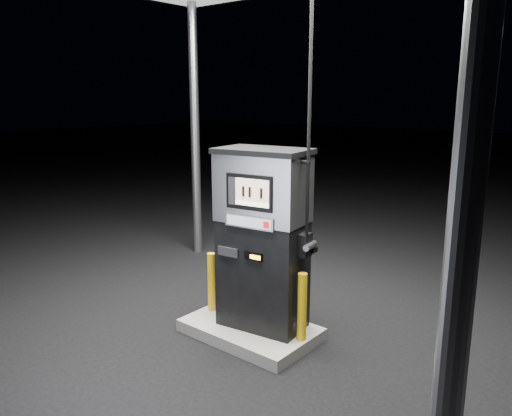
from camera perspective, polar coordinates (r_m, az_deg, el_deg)
The scene contains 5 objects.
ground at distance 6.38m, azimuth -0.66°, elevation -14.34°, with size 80.00×80.00×0.00m, color black.
pump_island at distance 6.35m, azimuth -0.66°, elevation -13.73°, with size 1.60×1.00×0.15m, color slate.
fuel_dispenser at distance 5.91m, azimuth 0.81°, elevation -3.39°, with size 1.24×0.79×4.50m.
bollard_left at distance 6.59m, azimuth -5.10°, elevation -8.39°, with size 0.10×0.10×0.78m, color yellow.
bollard_right at distance 5.81m, azimuth 5.28°, elevation -11.19°, with size 0.11×0.11×0.81m, color yellow.
Camera 1 is at (3.68, -4.34, 2.89)m, focal length 35.00 mm.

